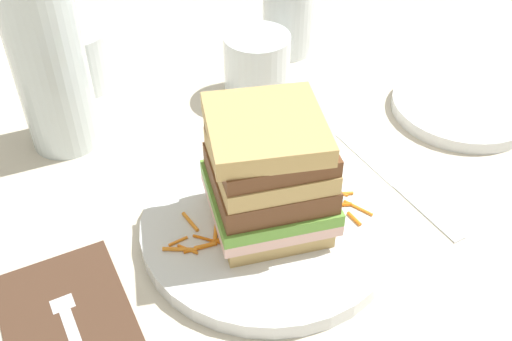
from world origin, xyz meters
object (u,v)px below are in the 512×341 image
(napkin_dark, at_px, (65,310))
(water_bottle, at_px, (43,38))
(main_plate, at_px, (268,226))
(side_plate, at_px, (462,106))
(knife, at_px, (399,184))
(sandwich, at_px, (269,174))
(fork, at_px, (71,327))
(empty_tumbler_0, at_px, (82,61))
(juice_glass, at_px, (257,69))
(empty_tumbler_1, at_px, (288,19))

(napkin_dark, distance_m, water_bottle, 0.28)
(main_plate, xyz_separation_m, side_plate, (0.31, 0.09, -0.00))
(knife, relative_size, side_plate, 1.15)
(main_plate, distance_m, sandwich, 0.07)
(main_plate, relative_size, side_plate, 1.44)
(main_plate, height_order, fork, main_plate)
(main_plate, relative_size, water_bottle, 0.83)
(fork, height_order, water_bottle, water_bottle)
(fork, distance_m, empty_tumbler_0, 0.39)
(main_plate, distance_m, water_bottle, 0.31)
(fork, height_order, juice_glass, juice_glass)
(empty_tumbler_1, bearing_deg, water_bottle, -166.04)
(fork, bearing_deg, sandwich, 10.27)
(sandwich, distance_m, side_plate, 0.33)
(water_bottle, relative_size, empty_tumbler_0, 3.88)
(juice_glass, bearing_deg, side_plate, -32.74)
(water_bottle, bearing_deg, empty_tumbler_1, 13.96)
(napkin_dark, xyz_separation_m, knife, (0.36, 0.02, 0.00))
(napkin_dark, distance_m, juice_glass, 0.38)
(main_plate, xyz_separation_m, sandwich, (-0.00, 0.00, 0.07))
(napkin_dark, bearing_deg, empty_tumbler_1, 40.87)
(juice_glass, bearing_deg, main_plate, -111.49)
(main_plate, bearing_deg, juice_glass, 68.51)
(main_plate, relative_size, empty_tumbler_0, 3.23)
(juice_glass, bearing_deg, empty_tumbler_1, 44.78)
(fork, height_order, empty_tumbler_0, empty_tumbler_0)
(sandwich, height_order, empty_tumbler_0, sandwich)
(fork, relative_size, side_plate, 0.96)
(water_bottle, distance_m, side_plate, 0.50)
(main_plate, xyz_separation_m, water_bottle, (-0.15, 0.23, 0.12))
(sandwich, xyz_separation_m, napkin_dark, (-0.20, -0.01, -0.08))
(napkin_dark, xyz_separation_m, side_plate, (0.51, 0.10, 0.01))
(napkin_dark, height_order, side_plate, side_plate)
(knife, relative_size, empty_tumbler_1, 2.07)
(juice_glass, distance_m, empty_tumbler_0, 0.23)
(empty_tumbler_0, bearing_deg, napkin_dark, -105.30)
(sandwich, bearing_deg, empty_tumbler_0, 107.69)
(main_plate, xyz_separation_m, knife, (0.16, 0.00, -0.01))
(sandwich, height_order, napkin_dark, sandwich)
(knife, bearing_deg, sandwich, -178.28)
(empty_tumbler_1, bearing_deg, fork, -137.15)
(sandwich, distance_m, napkin_dark, 0.22)
(fork, bearing_deg, empty_tumbler_1, 42.85)
(knife, bearing_deg, napkin_dark, -176.98)
(juice_glass, distance_m, side_plate, 0.26)
(main_plate, height_order, knife, main_plate)
(fork, xyz_separation_m, empty_tumbler_0, (0.09, 0.37, 0.03))
(sandwich, xyz_separation_m, juice_glass, (0.09, 0.23, -0.04))
(water_bottle, relative_size, side_plate, 1.73)
(side_plate, bearing_deg, sandwich, -163.86)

